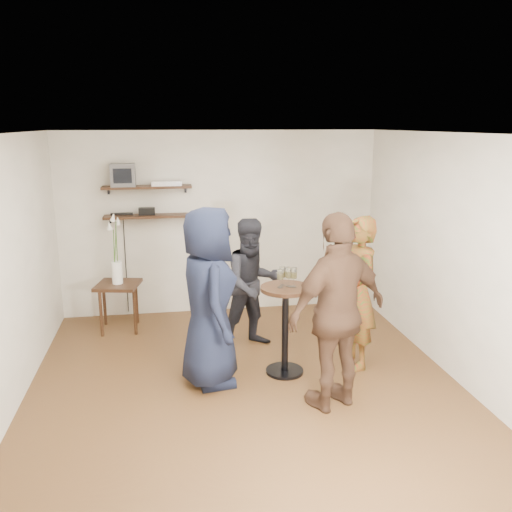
# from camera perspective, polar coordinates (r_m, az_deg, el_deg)

# --- Properties ---
(room) EXTENTS (4.58, 5.08, 2.68)m
(room) POSITION_cam_1_polar(r_m,az_deg,el_deg) (5.35, -1.08, -1.28)
(room) COLOR #3F2214
(room) RESTS_ON ground
(shelf_upper) EXTENTS (1.20, 0.25, 0.04)m
(shelf_upper) POSITION_cam_1_polar(r_m,az_deg,el_deg) (7.54, -11.40, 7.14)
(shelf_upper) COLOR black
(shelf_upper) RESTS_ON room
(shelf_lower) EXTENTS (1.20, 0.25, 0.04)m
(shelf_lower) POSITION_cam_1_polar(r_m,az_deg,el_deg) (7.59, -11.26, 4.14)
(shelf_lower) COLOR black
(shelf_lower) RESTS_ON room
(crt_monitor) EXTENTS (0.32, 0.30, 0.30)m
(crt_monitor) POSITION_cam_1_polar(r_m,az_deg,el_deg) (7.54, -13.81, 8.29)
(crt_monitor) COLOR #59595B
(crt_monitor) RESTS_ON shelf_upper
(dvd_deck) EXTENTS (0.40, 0.24, 0.06)m
(dvd_deck) POSITION_cam_1_polar(r_m,az_deg,el_deg) (7.53, -9.40, 7.58)
(dvd_deck) COLOR silver
(dvd_deck) RESTS_ON shelf_upper
(radio) EXTENTS (0.22, 0.10, 0.10)m
(radio) POSITION_cam_1_polar(r_m,az_deg,el_deg) (7.58, -11.42, 4.63)
(radio) COLOR black
(radio) RESTS_ON shelf_lower
(power_strip) EXTENTS (0.30, 0.05, 0.03)m
(power_strip) POSITION_cam_1_polar(r_m,az_deg,el_deg) (7.66, -13.94, 4.32)
(power_strip) COLOR black
(power_strip) RESTS_ON shelf_lower
(side_table) EXTENTS (0.63, 0.63, 0.64)m
(side_table) POSITION_cam_1_polar(r_m,az_deg,el_deg) (7.39, -14.30, -3.60)
(side_table) COLOR black
(side_table) RESTS_ON room
(vase_lilies) EXTENTS (0.19, 0.20, 0.96)m
(vase_lilies) POSITION_cam_1_polar(r_m,az_deg,el_deg) (7.28, -14.49, -0.54)
(vase_lilies) COLOR white
(vase_lilies) RESTS_ON side_table
(drinks_table) EXTENTS (0.54, 0.54, 0.99)m
(drinks_table) POSITION_cam_1_polar(r_m,az_deg,el_deg) (5.91, 3.10, -6.54)
(drinks_table) COLOR black
(drinks_table) RESTS_ON room
(wine_glass_fl) EXTENTS (0.07, 0.07, 0.20)m
(wine_glass_fl) POSITION_cam_1_polar(r_m,az_deg,el_deg) (5.73, 2.58, -2.04)
(wine_glass_fl) COLOR silver
(wine_glass_fl) RESTS_ON drinks_table
(wine_glass_fr) EXTENTS (0.07, 0.07, 0.21)m
(wine_glass_fr) POSITION_cam_1_polar(r_m,az_deg,el_deg) (5.76, 3.98, -1.90)
(wine_glass_fr) COLOR silver
(wine_glass_fr) RESTS_ON drinks_table
(wine_glass_bl) EXTENTS (0.07, 0.07, 0.21)m
(wine_glass_bl) POSITION_cam_1_polar(r_m,az_deg,el_deg) (5.81, 2.80, -1.78)
(wine_glass_bl) COLOR silver
(wine_glass_bl) RESTS_ON drinks_table
(wine_glass_br) EXTENTS (0.07, 0.07, 0.21)m
(wine_glass_br) POSITION_cam_1_polar(r_m,az_deg,el_deg) (5.77, 3.49, -1.87)
(wine_glass_br) COLOR silver
(wine_glass_br) RESTS_ON drinks_table
(person_plaid) EXTENTS (0.46, 0.66, 1.72)m
(person_plaid) POSITION_cam_1_polar(r_m,az_deg,el_deg) (6.13, 10.64, -3.82)
(person_plaid) COLOR #9E1B12
(person_plaid) RESTS_ON room
(person_dark) EXTENTS (0.91, 0.79, 1.60)m
(person_dark) POSITION_cam_1_polar(r_m,az_deg,el_deg) (6.57, -0.32, -2.93)
(person_dark) COLOR black
(person_dark) RESTS_ON room
(person_navy) EXTENTS (0.69, 0.98, 1.89)m
(person_navy) POSITION_cam_1_polar(r_m,az_deg,el_deg) (5.61, -5.01, -4.39)
(person_navy) COLOR black
(person_navy) RESTS_ON room
(person_brown) EXTENTS (1.22, 0.87, 1.92)m
(person_brown) POSITION_cam_1_polar(r_m,az_deg,el_deg) (5.19, 8.59, -5.88)
(person_brown) COLOR #422A1C
(person_brown) RESTS_ON room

